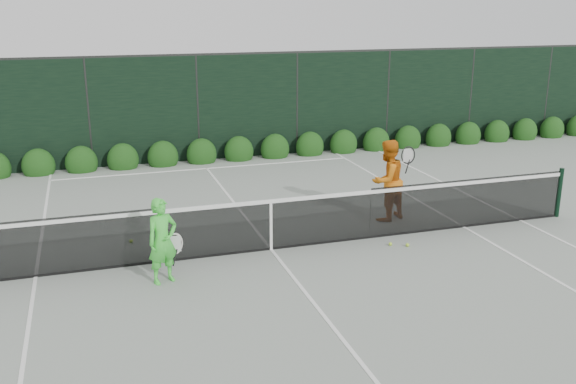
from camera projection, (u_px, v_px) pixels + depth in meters
name	position (u px, v px, depth m)	size (l,w,h in m)	color
ground	(271.00, 250.00, 11.94)	(80.00, 80.00, 0.00)	gray
tennis_net	(270.00, 223.00, 11.78)	(12.90, 0.10, 1.07)	black
player_woman	(163.00, 241.00, 10.38)	(0.66, 0.51, 1.43)	#42D83F
player_man	(387.00, 180.00, 13.38)	(1.02, 0.93, 1.72)	orange
court_lines	(271.00, 249.00, 11.94)	(11.03, 23.83, 0.01)	white
windscreen_fence	(324.00, 217.00, 9.04)	(32.00, 21.07, 3.06)	black
hedge_row	(202.00, 154.00, 18.41)	(31.66, 0.65, 0.94)	#10370F
tennis_balls	(309.00, 243.00, 12.17)	(5.02, 1.86, 0.07)	#B2E432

